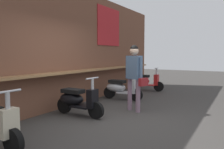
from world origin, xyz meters
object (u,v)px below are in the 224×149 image
Objects in this scene: scooter_black at (77,100)px; scooter_silver at (120,88)px; shopper_with_handbag at (134,71)px; scooter_red at (145,81)px.

scooter_black is 2.29m from scooter_silver.
scooter_silver is 0.80× the size of shopper_with_handbag.
shopper_with_handbag is at bearing -76.82° from scooter_red.
scooter_red is 0.80× the size of shopper_with_handbag.
scooter_black is 1.67m from shopper_with_handbag.
scooter_black and scooter_silver have the same top height.
shopper_with_handbag is at bearing -50.28° from scooter_silver.
scooter_black is 1.00× the size of scooter_silver.
scooter_black and scooter_red have the same top height.
scooter_red is at bearing 38.61° from shopper_with_handbag.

